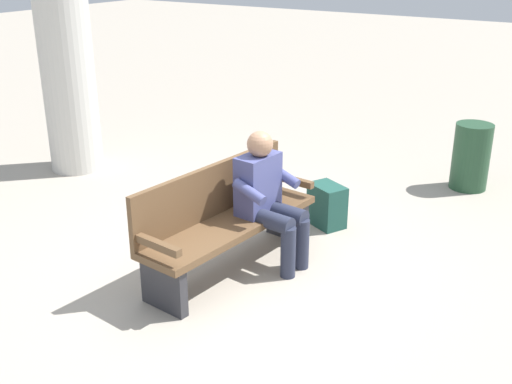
% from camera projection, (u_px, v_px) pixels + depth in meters
% --- Properties ---
extents(ground_plane, '(40.00, 40.00, 0.00)m').
position_uv_depth(ground_plane, '(232.00, 269.00, 5.37)').
color(ground_plane, '#A89E8E').
extents(bench_near, '(1.84, 0.65, 0.90)m').
position_uv_depth(bench_near, '(225.00, 218.00, 5.24)').
color(bench_near, brown).
rests_on(bench_near, ground).
extents(person_seated, '(0.60, 0.60, 1.18)m').
position_uv_depth(person_seated, '(268.00, 196.00, 5.26)').
color(person_seated, '#474C84').
rests_on(person_seated, ground).
extents(backpack, '(0.39, 0.43, 0.43)m').
position_uv_depth(backpack, '(327.00, 206.00, 6.13)').
color(backpack, '#1E4C42').
rests_on(backpack, ground).
extents(support_pillar, '(0.63, 0.63, 3.53)m').
position_uv_depth(support_pillar, '(62.00, 23.00, 7.14)').
color(support_pillar, beige).
rests_on(support_pillar, ground).
extents(trash_bin, '(0.41, 0.41, 0.76)m').
position_uv_depth(trash_bin, '(471.00, 156.00, 7.01)').
color(trash_bin, '#23472D').
rests_on(trash_bin, ground).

